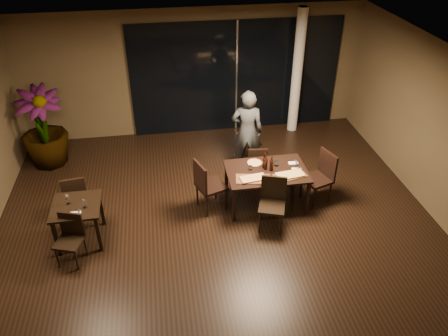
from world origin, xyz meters
TOP-DOWN VIEW (x-y plane):
  - ground at (0.00, 0.00)m, footprint 8.00×8.00m
  - wall_back at (0.00, 4.05)m, footprint 8.00×0.10m
  - ceiling at (0.00, 0.00)m, footprint 8.00×8.00m
  - window_panel at (1.00, 3.96)m, footprint 5.00×0.06m
  - column at (2.40, 3.65)m, footprint 0.24×0.24m
  - main_table at (1.00, 0.80)m, footprint 1.50×1.00m
  - side_table at (-2.40, 0.30)m, footprint 0.80×0.80m
  - chair_main_far at (0.99, 1.53)m, footprint 0.44×0.44m
  - chair_main_near at (0.96, 0.16)m, footprint 0.57×0.57m
  - chair_main_left at (-0.14, 0.78)m, footprint 0.63×0.63m
  - chair_main_right at (2.07, 0.75)m, footprint 0.61×0.61m
  - chair_side_far at (-2.52, 0.96)m, footprint 0.47×0.47m
  - chair_side_near at (-2.48, -0.15)m, footprint 0.51×0.51m
  - diner at (0.89, 2.09)m, footprint 0.69×0.53m
  - potted_plant at (-3.37, 2.97)m, footprint 1.15×1.15m
  - pizza_board_left at (0.69, 0.56)m, footprint 0.67×0.42m
  - pizza_board_right at (1.38, 0.56)m, footprint 0.64×0.41m
  - oblong_pizza_left at (0.69, 0.56)m, footprint 0.46×0.26m
  - oblong_pizza_right at (1.38, 0.56)m, footprint 0.51×0.28m
  - round_pizza at (0.83, 1.08)m, footprint 0.27×0.27m
  - bottle_a at (0.99, 0.85)m, footprint 0.07×0.07m
  - bottle_b at (1.08, 0.79)m, footprint 0.07×0.07m
  - bottle_c at (0.98, 0.91)m, footprint 0.07×0.07m
  - tumbler_left at (0.70, 0.88)m, footprint 0.07×0.07m
  - tumbler_right at (1.21, 0.94)m, footprint 0.08×0.08m
  - napkin_near at (1.56, 0.73)m, footprint 0.20×0.14m
  - napkin_far at (1.56, 0.96)m, footprint 0.18×0.10m
  - wine_glass_a at (-2.52, 0.36)m, footprint 0.08×0.08m
  - wine_glass_b at (-2.24, 0.21)m, footprint 0.07×0.07m
  - side_napkin at (-2.38, 0.06)m, footprint 0.18×0.12m

SIDE VIEW (x-z plane):
  - ground at x=0.00m, z-range 0.00..0.00m
  - chair_main_far at x=0.99m, z-range 0.05..0.90m
  - chair_side_near at x=-2.48m, z-range 0.05..0.92m
  - chair_side_far at x=-2.52m, z-range 0.05..0.97m
  - chair_main_near at x=0.96m, z-range 0.06..1.03m
  - chair_main_right at x=2.07m, z-range 0.06..1.10m
  - chair_main_left at x=-0.14m, z-range 0.06..1.12m
  - side_table at x=-2.40m, z-range 0.25..1.00m
  - main_table at x=1.00m, z-range 0.30..1.05m
  - pizza_board_left at x=0.69m, z-range 0.75..0.76m
  - pizza_board_right at x=1.38m, z-range 0.75..0.76m
  - round_pizza at x=0.83m, z-range 0.75..0.76m
  - napkin_near at x=1.56m, z-range 0.75..0.76m
  - napkin_far at x=1.56m, z-range 0.75..0.76m
  - side_napkin at x=-2.38m, z-range 0.75..0.76m
  - oblong_pizza_left at x=0.69m, z-range 0.77..0.78m
  - oblong_pizza_right at x=1.38m, z-range 0.77..0.78m
  - tumbler_left at x=0.70m, z-range 0.75..0.83m
  - tumbler_right at x=1.21m, z-range 0.75..0.85m
  - wine_glass_b at x=-2.24m, z-range 0.75..0.91m
  - wine_glass_a at x=-2.52m, z-range 0.75..0.92m
  - potted_plant at x=-3.37m, z-range 0.00..1.76m
  - bottle_a at x=0.99m, z-range 0.75..1.05m
  - diner at x=0.89m, z-range 0.00..1.81m
  - bottle_c at x=0.98m, z-range 0.75..1.06m
  - bottle_b at x=1.08m, z-range 0.75..1.06m
  - window_panel at x=1.00m, z-range 0.00..2.70m
  - wall_back at x=0.00m, z-range 0.00..3.00m
  - column at x=2.40m, z-range 0.00..3.00m
  - ceiling at x=0.00m, z-range 3.00..3.04m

